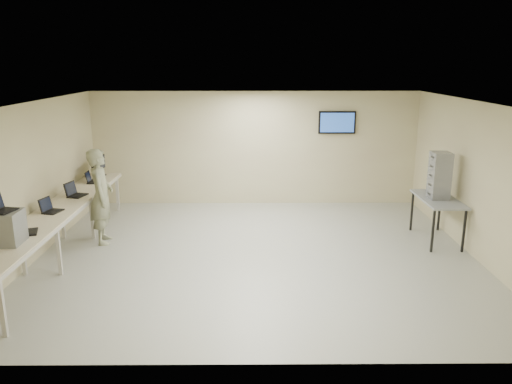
{
  "coord_description": "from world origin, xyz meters",
  "views": [
    {
      "loc": [
        -0.07,
        -8.71,
        3.49
      ],
      "look_at": [
        0.0,
        0.2,
        1.15
      ],
      "focal_mm": 35.0,
      "sensor_mm": 36.0,
      "label": 1
    }
  ],
  "objects_px": {
    "workbench": "(59,212)",
    "equipment_box": "(6,228)",
    "side_table": "(438,202)",
    "soldier": "(101,196)"
  },
  "relations": [
    {
      "from": "workbench",
      "to": "equipment_box",
      "type": "distance_m",
      "value": 1.83
    },
    {
      "from": "workbench",
      "to": "side_table",
      "type": "bearing_deg",
      "value": 5.73
    },
    {
      "from": "soldier",
      "to": "workbench",
      "type": "bearing_deg",
      "value": 129.73
    },
    {
      "from": "soldier",
      "to": "side_table",
      "type": "distance_m",
      "value": 6.62
    },
    {
      "from": "soldier",
      "to": "equipment_box",
      "type": "bearing_deg",
      "value": 155.35
    },
    {
      "from": "equipment_box",
      "to": "soldier",
      "type": "relative_size",
      "value": 0.26
    },
    {
      "from": "workbench",
      "to": "soldier",
      "type": "bearing_deg",
      "value": 50.03
    },
    {
      "from": "soldier",
      "to": "side_table",
      "type": "bearing_deg",
      "value": -99.97
    },
    {
      "from": "equipment_box",
      "to": "side_table",
      "type": "relative_size",
      "value": 0.33
    },
    {
      "from": "equipment_box",
      "to": "soldier",
      "type": "xyz_separation_m",
      "value": [
        0.64,
        2.48,
        -0.2
      ]
    }
  ]
}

